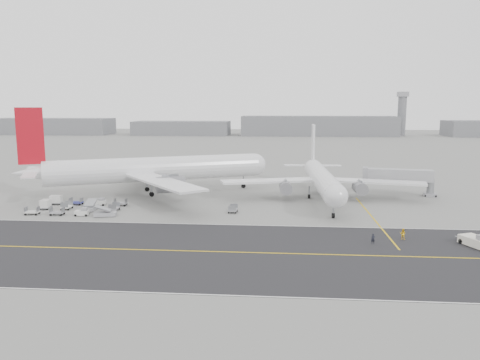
# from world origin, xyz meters

# --- Properties ---
(ground) EXTENTS (700.00, 700.00, 0.00)m
(ground) POSITION_xyz_m (0.00, 0.00, 0.00)
(ground) COLOR gray
(ground) RESTS_ON ground
(taxiway) EXTENTS (220.00, 59.00, 0.03)m
(taxiway) POSITION_xyz_m (5.02, -17.98, 0.01)
(taxiway) COLOR #262528
(taxiway) RESTS_ON ground
(horizon_buildings) EXTENTS (520.00, 28.00, 28.00)m
(horizon_buildings) POSITION_xyz_m (30.00, 260.00, 0.00)
(horizon_buildings) COLOR slate
(horizon_buildings) RESTS_ON ground
(control_tower) EXTENTS (7.00, 7.00, 31.25)m
(control_tower) POSITION_xyz_m (100.00, 265.00, 16.25)
(control_tower) COLOR slate
(control_tower) RESTS_ON ground
(airliner_a) EXTENTS (56.93, 55.56, 20.86)m
(airliner_a) POSITION_xyz_m (-19.02, 26.14, 6.01)
(airliner_a) COLOR white
(airliner_a) RESTS_ON ground
(airliner_b) EXTENTS (46.65, 47.22, 16.28)m
(airliner_b) POSITION_xyz_m (21.79, 23.44, 4.70)
(airliner_b) COLOR white
(airliner_b) RESTS_ON ground
(pushback_tug) EXTENTS (4.77, 7.44, 2.14)m
(pushback_tug) POSITION_xyz_m (42.30, -12.56, 0.88)
(pushback_tug) COLOR silver
(pushback_tug) RESTS_ON ground
(jet_bridge) EXTENTS (17.27, 5.92, 6.44)m
(jet_bridge) POSITION_xyz_m (40.60, 29.73, 4.49)
(jet_bridge) COLOR gray
(jet_bridge) RESTS_ON ground
(gse_cluster) EXTENTS (24.12, 19.09, 2.05)m
(gse_cluster) POSITION_xyz_m (-28.95, 7.44, 0.00)
(gse_cluster) COLOR #949398
(gse_cluster) RESTS_ON ground
(stray_dolly) EXTENTS (1.75, 2.68, 1.60)m
(stray_dolly) POSITION_xyz_m (2.89, 7.68, 0.00)
(stray_dolly) COLOR silver
(stray_dolly) RESTS_ON ground
(ground_crew_a) EXTENTS (0.61, 0.41, 1.64)m
(ground_crew_a) POSITION_xyz_m (26.64, -12.09, 0.82)
(ground_crew_a) COLOR black
(ground_crew_a) RESTS_ON ground
(ground_crew_b) EXTENTS (1.10, 1.00, 1.83)m
(ground_crew_b) POSITION_xyz_m (31.88, -9.14, 0.91)
(ground_crew_b) COLOR yellow
(ground_crew_b) RESTS_ON ground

